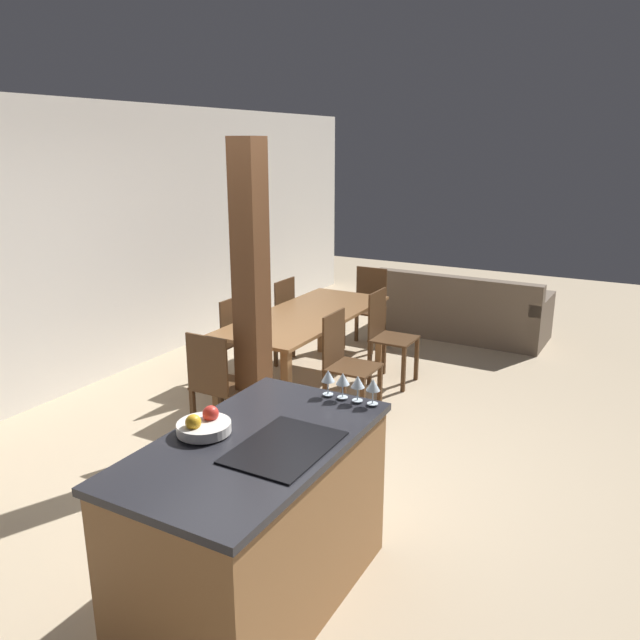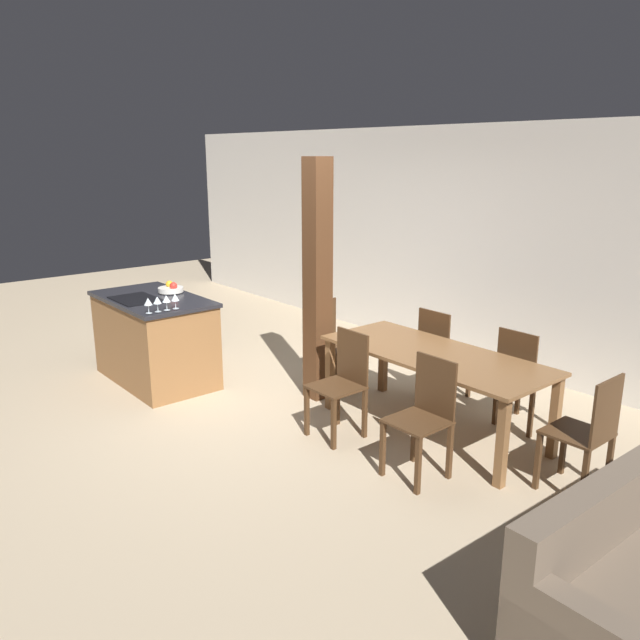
{
  "view_description": "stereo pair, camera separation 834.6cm",
  "coord_description": "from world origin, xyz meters",
  "views": [
    {
      "loc": [
        -3.57,
        -2.1,
        2.31
      ],
      "look_at": [
        0.6,
        0.2,
        0.95
      ],
      "focal_mm": 35.0,
      "sensor_mm": 36.0,
      "label": 1
    },
    {
      "loc": [
        4.7,
        -3.22,
        2.39
      ],
      "look_at": [
        0.6,
        0.2,
        0.95
      ],
      "focal_mm": 35.0,
      "sensor_mm": 36.0,
      "label": 2
    }
  ],
  "objects": [
    {
      "name": "ground_plane",
      "position": [
        0.0,
        0.0,
        0.0
      ],
      "size": [
        16.0,
        16.0,
        0.0
      ],
      "primitive_type": "plane",
      "color": "tan"
    },
    {
      "name": "wall_back",
      "position": [
        0.0,
        2.72,
        1.35
      ],
      "size": [
        11.2,
        0.08,
        2.7
      ],
      "color": "silver",
      "rests_on": "ground_plane"
    },
    {
      "name": "kitchen_island",
      "position": [
        -1.32,
        -0.49,
        0.46
      ],
      "size": [
        1.46,
        0.83,
        0.93
      ],
      "color": "olive",
      "rests_on": "ground_plane"
    },
    {
      "name": "fruit_bowl",
      "position": [
        -1.39,
        -0.24,
        0.97
      ],
      "size": [
        0.27,
        0.27,
        0.12
      ],
      "color": "silver",
      "rests_on": "kitchen_island"
    },
    {
      "name": "wine_glass_near",
      "position": [
        -0.67,
        -0.83,
        1.04
      ],
      "size": [
        0.08,
        0.08,
        0.15
      ],
      "color": "silver",
      "rests_on": "kitchen_island"
    },
    {
      "name": "wine_glass_middle",
      "position": [
        -0.67,
        -0.74,
        1.04
      ],
      "size": [
        0.08,
        0.08,
        0.15
      ],
      "color": "silver",
      "rests_on": "kitchen_island"
    },
    {
      "name": "wine_glass_far",
      "position": [
        -0.67,
        -0.64,
        1.04
      ],
      "size": [
        0.08,
        0.08,
        0.15
      ],
      "color": "silver",
      "rests_on": "kitchen_island"
    },
    {
      "name": "wine_glass_end",
      "position": [
        -0.67,
        -0.55,
        1.04
      ],
      "size": [
        0.08,
        0.08,
        0.15
      ],
      "color": "silver",
      "rests_on": "kitchen_island"
    },
    {
      "name": "dining_table",
      "position": [
        1.42,
        0.8,
        0.64
      ],
      "size": [
        2.04,
        0.85,
        0.73
      ],
      "color": "brown",
      "rests_on": "ground_plane"
    },
    {
      "name": "dining_chair_near_left",
      "position": [
        0.96,
        0.15,
        0.49
      ],
      "size": [
        0.4,
        0.4,
        0.92
      ],
      "color": "#472D19",
      "rests_on": "ground_plane"
    },
    {
      "name": "dining_chair_near_right",
      "position": [
        1.88,
        0.15,
        0.49
      ],
      "size": [
        0.4,
        0.4,
        0.92
      ],
      "color": "#472D19",
      "rests_on": "ground_plane"
    },
    {
      "name": "dining_chair_far_left",
      "position": [
        0.96,
        1.45,
        0.49
      ],
      "size": [
        0.4,
        0.4,
        0.92
      ],
      "rotation": [
        0.0,
        0.0,
        3.14
      ],
      "color": "#472D19",
      "rests_on": "ground_plane"
    },
    {
      "name": "dining_chair_far_right",
      "position": [
        1.88,
        1.45,
        0.49
      ],
      "size": [
        0.4,
        0.4,
        0.92
      ],
      "rotation": [
        0.0,
        0.0,
        3.14
      ],
      "color": "#472D19",
      "rests_on": "ground_plane"
    },
    {
      "name": "dining_chair_head_end",
      "position": [
        0.03,
        0.8,
        0.49
      ],
      "size": [
        0.4,
        0.4,
        0.92
      ],
      "rotation": [
        0.0,
        0.0,
        1.57
      ],
      "color": "#472D19",
      "rests_on": "ground_plane"
    },
    {
      "name": "dining_chair_foot_end",
      "position": [
        2.81,
        0.8,
        0.49
      ],
      "size": [
        0.4,
        0.4,
        0.92
      ],
      "rotation": [
        0.0,
        0.0,
        -1.57
      ],
      "color": "#472D19",
      "rests_on": "ground_plane"
    },
    {
      "name": "timber_post",
      "position": [
        0.15,
        0.54,
        1.18
      ],
      "size": [
        0.21,
        0.21,
        2.35
      ],
      "color": "#4C2D19",
      "rests_on": "ground_plane"
    }
  ]
}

